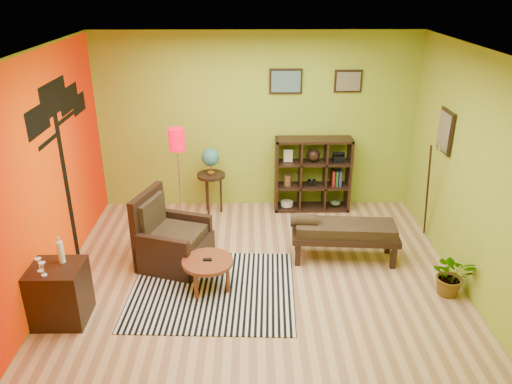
{
  "coord_description": "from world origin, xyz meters",
  "views": [
    {
      "loc": [
        -0.11,
        -5.38,
        3.54
      ],
      "look_at": [
        -0.03,
        0.32,
        1.05
      ],
      "focal_mm": 35.0,
      "sensor_mm": 36.0,
      "label": 1
    }
  ],
  "objects_px": {
    "armchair": "(171,243)",
    "floor_lamp": "(177,149)",
    "side_cabinet": "(60,293)",
    "potted_plant": "(451,279)",
    "coffee_table": "(208,264)",
    "globe_table": "(211,165)",
    "bench": "(342,231)",
    "cube_shelf": "(313,174)"
  },
  "relations": [
    {
      "from": "side_cabinet",
      "to": "potted_plant",
      "type": "relative_size",
      "value": 1.84
    },
    {
      "from": "floor_lamp",
      "to": "armchair",
      "type": "bearing_deg",
      "value": -90.87
    },
    {
      "from": "armchair",
      "to": "bench",
      "type": "distance_m",
      "value": 2.27
    },
    {
      "from": "cube_shelf",
      "to": "side_cabinet",
      "type": "bearing_deg",
      "value": -137.8
    },
    {
      "from": "globe_table",
      "to": "potted_plant",
      "type": "height_order",
      "value": "globe_table"
    },
    {
      "from": "armchair",
      "to": "coffee_table",
      "type": "bearing_deg",
      "value": -47.65
    },
    {
      "from": "globe_table",
      "to": "cube_shelf",
      "type": "distance_m",
      "value": 1.65
    },
    {
      "from": "floor_lamp",
      "to": "cube_shelf",
      "type": "xyz_separation_m",
      "value": [
        2.05,
        0.64,
        -0.66
      ]
    },
    {
      "from": "coffee_table",
      "to": "globe_table",
      "type": "bearing_deg",
      "value": 92.4
    },
    {
      "from": "bench",
      "to": "globe_table",
      "type": "bearing_deg",
      "value": 141.62
    },
    {
      "from": "side_cabinet",
      "to": "bench",
      "type": "bearing_deg",
      "value": 20.57
    },
    {
      "from": "globe_table",
      "to": "potted_plant",
      "type": "relative_size",
      "value": 2.03
    },
    {
      "from": "armchair",
      "to": "globe_table",
      "type": "distance_m",
      "value": 1.66
    },
    {
      "from": "floor_lamp",
      "to": "cube_shelf",
      "type": "distance_m",
      "value": 2.25
    },
    {
      "from": "armchair",
      "to": "potted_plant",
      "type": "xyz_separation_m",
      "value": [
        3.44,
        -0.76,
        -0.09
      ]
    },
    {
      "from": "coffee_table",
      "to": "potted_plant",
      "type": "xyz_separation_m",
      "value": [
        2.91,
        -0.18,
        -0.12
      ]
    },
    {
      "from": "armchair",
      "to": "floor_lamp",
      "type": "bearing_deg",
      "value": 89.13
    },
    {
      "from": "coffee_table",
      "to": "potted_plant",
      "type": "relative_size",
      "value": 1.16
    },
    {
      "from": "armchair",
      "to": "bench",
      "type": "bearing_deg",
      "value": 1.75
    },
    {
      "from": "side_cabinet",
      "to": "bench",
      "type": "height_order",
      "value": "side_cabinet"
    },
    {
      "from": "side_cabinet",
      "to": "floor_lamp",
      "type": "height_order",
      "value": "floor_lamp"
    },
    {
      "from": "side_cabinet",
      "to": "globe_table",
      "type": "relative_size",
      "value": 0.91
    },
    {
      "from": "armchair",
      "to": "potted_plant",
      "type": "distance_m",
      "value": 3.53
    },
    {
      "from": "armchair",
      "to": "cube_shelf",
      "type": "bearing_deg",
      "value": 38.56
    },
    {
      "from": "armchair",
      "to": "floor_lamp",
      "type": "height_order",
      "value": "floor_lamp"
    },
    {
      "from": "globe_table",
      "to": "bench",
      "type": "xyz_separation_m",
      "value": [
        1.83,
        -1.45,
        -0.41
      ]
    },
    {
      "from": "armchair",
      "to": "side_cabinet",
      "type": "distance_m",
      "value": 1.57
    },
    {
      "from": "floor_lamp",
      "to": "globe_table",
      "type": "height_order",
      "value": "floor_lamp"
    },
    {
      "from": "armchair",
      "to": "side_cabinet",
      "type": "bearing_deg",
      "value": -131.67
    },
    {
      "from": "cube_shelf",
      "to": "potted_plant",
      "type": "relative_size",
      "value": 2.24
    },
    {
      "from": "cube_shelf",
      "to": "bench",
      "type": "bearing_deg",
      "value": -82.76
    },
    {
      "from": "coffee_table",
      "to": "globe_table",
      "type": "height_order",
      "value": "globe_table"
    },
    {
      "from": "coffee_table",
      "to": "cube_shelf",
      "type": "xyz_separation_m",
      "value": [
        1.54,
        2.23,
        0.27
      ]
    },
    {
      "from": "potted_plant",
      "to": "coffee_table",
      "type": "bearing_deg",
      "value": 176.44
    },
    {
      "from": "armchair",
      "to": "floor_lamp",
      "type": "distance_m",
      "value": 1.39
    },
    {
      "from": "coffee_table",
      "to": "floor_lamp",
      "type": "distance_m",
      "value": 1.92
    },
    {
      "from": "side_cabinet",
      "to": "globe_table",
      "type": "distance_m",
      "value": 3.11
    },
    {
      "from": "coffee_table",
      "to": "side_cabinet",
      "type": "height_order",
      "value": "side_cabinet"
    },
    {
      "from": "armchair",
      "to": "cube_shelf",
      "type": "height_order",
      "value": "cube_shelf"
    },
    {
      "from": "side_cabinet",
      "to": "floor_lamp",
      "type": "bearing_deg",
      "value": 64.1
    },
    {
      "from": "cube_shelf",
      "to": "potted_plant",
      "type": "xyz_separation_m",
      "value": [
        1.38,
        -2.41,
        -0.39
      ]
    },
    {
      "from": "globe_table",
      "to": "potted_plant",
      "type": "bearing_deg",
      "value": -37.2
    }
  ]
}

